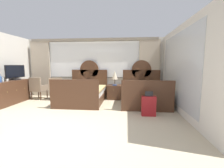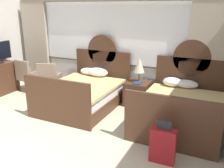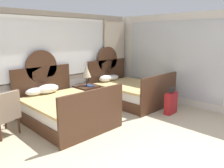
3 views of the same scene
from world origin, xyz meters
The scene contains 9 objects.
wall_back_window centered at (0.00, 3.96, 1.44)m, with size 6.31×0.22×2.70m.
bed_near_window centered at (-0.18, 2.85, 0.35)m, with size 1.65×2.16×1.69m.
bed_near_mirror centered at (2.20, 2.85, 0.35)m, with size 1.65×2.16×1.69m.
nightstand_between_beds centered at (1.01, 3.49, 0.31)m, with size 0.59×0.62×0.61m.
table_lamp_on_nightstand centered at (1.03, 3.50, 1.04)m, with size 0.27×0.27×0.61m.
book_on_nightstand centered at (1.04, 3.37, 0.63)m, with size 0.18×0.26×0.03m.
armchair_by_window_left centered at (-1.46, 3.09, 0.52)m, with size 0.68×0.68×0.96m.
armchair_by_window_centre centered at (-2.27, 3.09, 0.52)m, with size 0.60×0.60×0.96m.
suitcase_on_floor centered at (2.19, 1.36, 0.30)m, with size 0.41×0.19×0.73m.
Camera 2 is at (2.91, -2.05, 2.41)m, focal length 38.92 mm.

